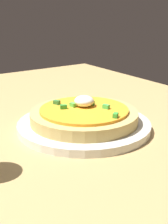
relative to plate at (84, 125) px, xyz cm
name	(u,v)px	position (x,y,z in cm)	size (l,w,h in cm)	color
dining_table	(48,127)	(7.65, 3.88, -1.97)	(99.85, 87.39, 2.47)	tan
plate	(84,125)	(0.00, 0.00, 0.00)	(25.58, 25.58, 1.47)	silver
pizza	(84,115)	(0.04, -0.03, 2.09)	(20.58, 20.58, 4.82)	tan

